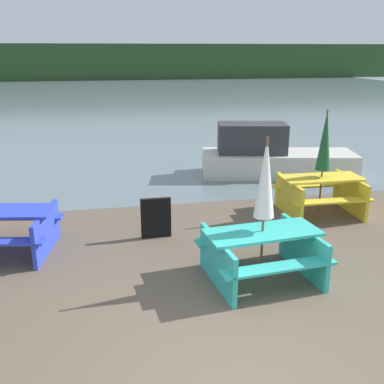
# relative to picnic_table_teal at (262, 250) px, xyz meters

# --- Properties ---
(water) EXTENTS (60.00, 50.00, 0.00)m
(water) POSITION_rel_picnic_table_teal_xyz_m (-1.01, 28.62, -0.47)
(water) COLOR slate
(water) RESTS_ON ground_plane
(far_treeline) EXTENTS (80.00, 1.60, 4.00)m
(far_treeline) POSITION_rel_picnic_table_teal_xyz_m (-1.01, 48.62, 1.53)
(far_treeline) COLOR #284723
(far_treeline) RESTS_ON water
(picnic_table_teal) EXTENTS (1.82, 1.55, 0.77)m
(picnic_table_teal) POSITION_rel_picnic_table_teal_xyz_m (0.00, 0.00, 0.00)
(picnic_table_teal) COLOR #33B7A8
(picnic_table_teal) RESTS_ON ground_plane
(picnic_table_blue) EXTENTS (1.89, 1.65, 0.77)m
(picnic_table_blue) POSITION_rel_picnic_table_teal_xyz_m (-3.95, 1.70, -0.00)
(picnic_table_blue) COLOR blue
(picnic_table_blue) RESTS_ON ground_plane
(picnic_table_yellow) EXTENTS (1.68, 1.41, 0.80)m
(picnic_table_yellow) POSITION_rel_picnic_table_teal_xyz_m (2.16, 2.48, 0.01)
(picnic_table_yellow) COLOR yellow
(picnic_table_yellow) RESTS_ON ground_plane
(umbrella_darkgreen) EXTENTS (0.30, 0.30, 2.18)m
(umbrella_darkgreen) POSITION_rel_picnic_table_teal_xyz_m (2.16, 2.48, 1.09)
(umbrella_darkgreen) COLOR brown
(umbrella_darkgreen) RESTS_ON ground_plane
(umbrella_white) EXTENTS (0.30, 0.30, 2.17)m
(umbrella_white) POSITION_rel_picnic_table_teal_xyz_m (0.00, -0.00, 1.11)
(umbrella_white) COLOR brown
(umbrella_white) RESTS_ON ground_plane
(boat) EXTENTS (4.32, 2.14, 1.42)m
(boat) POSITION_rel_picnic_table_teal_xyz_m (2.23, 5.61, 0.05)
(boat) COLOR beige
(boat) RESTS_ON water
(signboard) EXTENTS (0.55, 0.08, 0.75)m
(signboard) POSITION_rel_picnic_table_teal_xyz_m (-1.37, 1.87, -0.09)
(signboard) COLOR black
(signboard) RESTS_ON ground_plane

